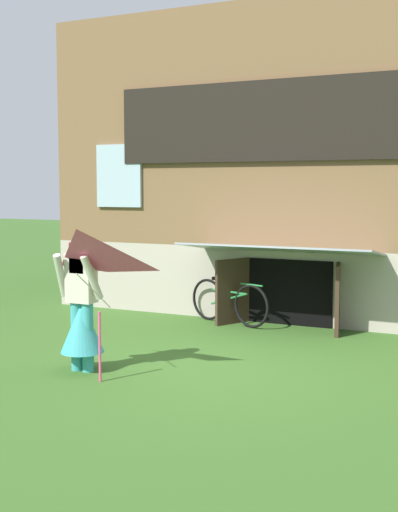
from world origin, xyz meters
name	(u,v)px	position (x,y,z in m)	size (l,w,h in m)	color
ground_plane	(191,367)	(0.00, 0.00, 0.00)	(60.00, 60.00, 0.00)	#386023
log_house	(321,168)	(0.00, 5.78, 2.58)	(8.38, 6.68, 5.16)	#ADA393
person	(82,314)	(-1.10, -0.71, 0.69)	(0.61, 0.53, 1.64)	teal
kite	(77,269)	(-0.73, -1.30, 1.31)	(0.98, 1.06, 1.60)	#E54C7F
bicycle_green	(229,302)	(-0.62, 2.65, 0.36)	(1.55, 0.56, 0.74)	black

